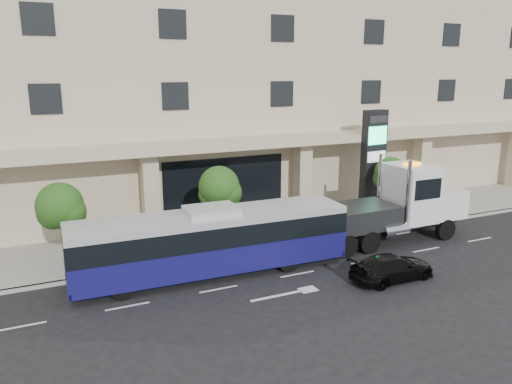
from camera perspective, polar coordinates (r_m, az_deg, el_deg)
ground at (r=25.40m, az=3.06°, el=-8.16°), size 120.00×120.00×0.00m
sidewalk at (r=29.61m, az=-1.45°, el=-4.75°), size 120.00×6.00×0.15m
curb at (r=27.04m, az=1.08°, el=-6.58°), size 120.00×0.30×0.15m
convention_center at (r=37.90m, az=-7.98°, el=14.38°), size 60.00×17.60×20.00m
tree_left at (r=25.25m, az=-21.43°, el=-1.81°), size 2.27×2.20×4.22m
tree_mid at (r=26.77m, az=-4.18°, el=0.30°), size 2.28×2.20×4.38m
tree_right at (r=32.57m, az=15.14°, el=1.87°), size 2.10×2.00×4.04m
city_bus at (r=23.65m, az=-5.08°, el=-5.51°), size 13.16×3.16×3.31m
tow_truck at (r=29.23m, az=15.67°, el=-1.59°), size 10.64×2.78×4.85m
black_sedan at (r=24.12m, az=15.29°, el=-8.31°), size 4.25×1.84×1.22m
signage_pylon at (r=33.57m, az=13.24°, el=3.36°), size 1.76×0.79×6.86m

